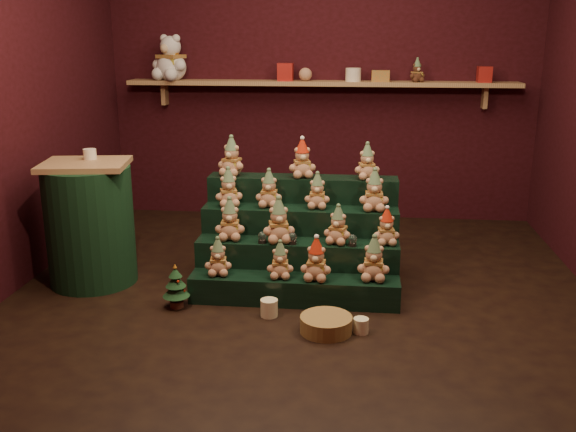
# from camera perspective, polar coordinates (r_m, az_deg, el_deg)

# --- Properties ---
(ground) EXTENTS (4.00, 4.00, 0.00)m
(ground) POSITION_cam_1_polar(r_m,az_deg,el_deg) (4.50, 1.27, -6.82)
(ground) COLOR black
(ground) RESTS_ON ground
(back_wall) EXTENTS (4.00, 0.10, 2.80)m
(back_wall) POSITION_cam_1_polar(r_m,az_deg,el_deg) (6.21, 3.00, 12.75)
(back_wall) COLOR black
(back_wall) RESTS_ON ground
(front_wall) EXTENTS (4.00, 0.10, 2.80)m
(front_wall) POSITION_cam_1_polar(r_m,az_deg,el_deg) (2.15, -3.20, 6.80)
(front_wall) COLOR black
(front_wall) RESTS_ON ground
(back_shelf) EXTENTS (3.60, 0.26, 0.24)m
(back_shelf) POSITION_cam_1_polar(r_m,az_deg,el_deg) (6.04, 2.89, 11.65)
(back_shelf) COLOR tan
(back_shelf) RESTS_ON ground
(riser_tier_front) EXTENTS (1.40, 0.22, 0.18)m
(riser_tier_front) POSITION_cam_1_polar(r_m,az_deg,el_deg) (4.31, 0.53, -6.59)
(riser_tier_front) COLOR black
(riser_tier_front) RESTS_ON ground
(riser_tier_midfront) EXTENTS (1.40, 0.22, 0.36)m
(riser_tier_midfront) POSITION_cam_1_polar(r_m,az_deg,el_deg) (4.48, 0.81, -4.46)
(riser_tier_midfront) COLOR black
(riser_tier_midfront) RESTS_ON ground
(riser_tier_midback) EXTENTS (1.40, 0.22, 0.54)m
(riser_tier_midback) POSITION_cam_1_polar(r_m,az_deg,el_deg) (4.66, 1.07, -2.48)
(riser_tier_midback) COLOR black
(riser_tier_midback) RESTS_ON ground
(riser_tier_back) EXTENTS (1.40, 0.22, 0.72)m
(riser_tier_back) POSITION_cam_1_polar(r_m,az_deg,el_deg) (4.84, 1.30, -0.66)
(riser_tier_back) COLOR black
(riser_tier_back) RESTS_ON ground
(teddy_0) EXTENTS (0.20, 0.19, 0.25)m
(teddy_0) POSITION_cam_1_polar(r_m,az_deg,el_deg) (4.31, -6.23, -3.61)
(teddy_0) COLOR tan
(teddy_0) RESTS_ON riser_tier_front
(teddy_1) EXTENTS (0.19, 0.17, 0.25)m
(teddy_1) POSITION_cam_1_polar(r_m,az_deg,el_deg) (4.24, -0.70, -3.90)
(teddy_1) COLOR tan
(teddy_1) RESTS_ON riser_tier_front
(teddy_2) EXTENTS (0.22, 0.20, 0.28)m
(teddy_2) POSITION_cam_1_polar(r_m,az_deg,el_deg) (4.20, 2.53, -3.85)
(teddy_2) COLOR tan
(teddy_2) RESTS_ON riser_tier_front
(teddy_3) EXTENTS (0.22, 0.20, 0.29)m
(teddy_3) POSITION_cam_1_polar(r_m,az_deg,el_deg) (4.23, 7.64, -3.75)
(teddy_3) COLOR tan
(teddy_3) RESTS_ON riser_tier_front
(teddy_4) EXTENTS (0.22, 0.20, 0.29)m
(teddy_4) POSITION_cam_1_polar(r_m,az_deg,el_deg) (4.45, -5.19, -0.28)
(teddy_4) COLOR tan
(teddy_4) RESTS_ON riser_tier_midfront
(teddy_5) EXTENTS (0.26, 0.24, 0.31)m
(teddy_5) POSITION_cam_1_polar(r_m,az_deg,el_deg) (4.38, -0.84, -0.37)
(teddy_5) COLOR tan
(teddy_5) RESTS_ON riser_tier_midfront
(teddy_6) EXTENTS (0.23, 0.21, 0.26)m
(teddy_6) POSITION_cam_1_polar(r_m,az_deg,el_deg) (4.36, 4.48, -0.78)
(teddy_6) COLOR tan
(teddy_6) RESTS_ON riser_tier_midfront
(teddy_7) EXTENTS (0.20, 0.18, 0.25)m
(teddy_7) POSITION_cam_1_polar(r_m,az_deg,el_deg) (4.38, 8.74, -0.94)
(teddy_7) COLOR tan
(teddy_7) RESTS_ON riser_tier_midfront
(teddy_8) EXTENTS (0.24, 0.23, 0.27)m
(teddy_8) POSITION_cam_1_polar(r_m,az_deg,el_deg) (4.62, -5.32, 2.55)
(teddy_8) COLOR tan
(teddy_8) RESTS_ON riser_tier_midback
(teddy_9) EXTENTS (0.19, 0.17, 0.27)m
(teddy_9) POSITION_cam_1_polar(r_m,az_deg,el_deg) (4.59, -1.70, 2.45)
(teddy_9) COLOR tan
(teddy_9) RESTS_ON riser_tier_midback
(teddy_10) EXTENTS (0.18, 0.17, 0.25)m
(teddy_10) POSITION_cam_1_polar(r_m,az_deg,el_deg) (4.55, 2.62, 2.25)
(teddy_10) COLOR tan
(teddy_10) RESTS_ON riser_tier_midback
(teddy_11) EXTENTS (0.21, 0.19, 0.29)m
(teddy_11) POSITION_cam_1_polar(r_m,az_deg,el_deg) (4.53, 7.68, 2.29)
(teddy_11) COLOR tan
(teddy_11) RESTS_ON riser_tier_midback
(teddy_12) EXTENTS (0.25, 0.23, 0.29)m
(teddy_12) POSITION_cam_1_polar(r_m,az_deg,el_deg) (4.79, -5.03, 5.31)
(teddy_12) COLOR tan
(teddy_12) RESTS_ON riser_tier_back
(teddy_13) EXTENTS (0.23, 0.22, 0.28)m
(teddy_13) POSITION_cam_1_polar(r_m,az_deg,el_deg) (4.71, 1.26, 5.13)
(teddy_13) COLOR tan
(teddy_13) RESTS_ON riser_tier_back
(teddy_14) EXTENTS (0.21, 0.20, 0.26)m
(teddy_14) POSITION_cam_1_polar(r_m,az_deg,el_deg) (4.69, 7.04, 4.84)
(teddy_14) COLOR tan
(teddy_14) RESTS_ON riser_tier_back
(snow_globe_a) EXTENTS (0.06, 0.06, 0.08)m
(snow_globe_a) POSITION_cam_1_polar(r_m,az_deg,el_deg) (4.38, -2.30, -1.90)
(snow_globe_a) COLOR black
(snow_globe_a) RESTS_ON riser_tier_midfront
(snow_globe_b) EXTENTS (0.06, 0.06, 0.08)m
(snow_globe_b) POSITION_cam_1_polar(r_m,az_deg,el_deg) (4.36, 0.41, -1.99)
(snow_globe_b) COLOR black
(snow_globe_b) RESTS_ON riser_tier_midfront
(snow_globe_c) EXTENTS (0.06, 0.06, 0.08)m
(snow_globe_c) POSITION_cam_1_polar(r_m,az_deg,el_deg) (4.34, 5.76, -2.17)
(snow_globe_c) COLOR black
(snow_globe_c) RESTS_ON riser_tier_midfront
(side_table) EXTENTS (0.65, 0.62, 0.88)m
(side_table) POSITION_cam_1_polar(r_m,az_deg,el_deg) (4.77, -17.20, -0.66)
(side_table) COLOR tan
(side_table) RESTS_ON ground
(table_ornament) EXTENTS (0.09, 0.09, 0.07)m
(table_ornament) POSITION_cam_1_polar(r_m,az_deg,el_deg) (4.75, -17.21, 5.28)
(table_ornament) COLOR beige
(table_ornament) RESTS_ON side_table
(mini_christmas_tree) EXTENTS (0.18, 0.18, 0.30)m
(mini_christmas_tree) POSITION_cam_1_polar(r_m,az_deg,el_deg) (4.28, -9.94, -6.17)
(mini_christmas_tree) COLOR #4B281A
(mini_christmas_tree) RESTS_ON ground
(mug_left) EXTENTS (0.11, 0.11, 0.11)m
(mug_left) POSITION_cam_1_polar(r_m,az_deg,el_deg) (4.13, -1.69, -8.16)
(mug_left) COLOR #F5EEB4
(mug_left) RESTS_ON ground
(mug_right) EXTENTS (0.09, 0.09, 0.09)m
(mug_right) POSITION_cam_1_polar(r_m,az_deg,el_deg) (3.94, 6.51, -9.66)
(mug_right) COLOR #F5EEB4
(mug_right) RESTS_ON ground
(wicker_basket) EXTENTS (0.39, 0.39, 0.10)m
(wicker_basket) POSITION_cam_1_polar(r_m,az_deg,el_deg) (3.93, 3.41, -9.58)
(wicker_basket) COLOR olive
(wicker_basket) RESTS_ON ground
(white_bear) EXTENTS (0.48, 0.46, 0.52)m
(white_bear) POSITION_cam_1_polar(r_m,az_deg,el_deg) (6.23, -10.39, 14.19)
(white_bear) COLOR silver
(white_bear) RESTS_ON back_shelf
(brown_bear) EXTENTS (0.18, 0.18, 0.20)m
(brown_bear) POSITION_cam_1_polar(r_m,az_deg,el_deg) (6.01, 11.40, 12.57)
(brown_bear) COLOR #492818
(brown_bear) RESTS_ON back_shelf
(gift_tin_red_a) EXTENTS (0.14, 0.14, 0.16)m
(gift_tin_red_a) POSITION_cam_1_polar(r_m,az_deg,el_deg) (6.04, -0.22, 12.68)
(gift_tin_red_a) COLOR #A9201A
(gift_tin_red_a) RESTS_ON back_shelf
(gift_tin_cream) EXTENTS (0.14, 0.14, 0.12)m
(gift_tin_cream) POSITION_cam_1_polar(r_m,az_deg,el_deg) (6.00, 5.82, 12.39)
(gift_tin_cream) COLOR beige
(gift_tin_cream) RESTS_ON back_shelf
(gift_tin_red_b) EXTENTS (0.12, 0.12, 0.14)m
(gift_tin_red_b) POSITION_cam_1_polar(r_m,az_deg,el_deg) (6.10, 17.05, 11.94)
(gift_tin_red_b) COLOR #A9201A
(gift_tin_red_b) RESTS_ON back_shelf
(shelf_plush_ball) EXTENTS (0.12, 0.12, 0.12)m
(shelf_plush_ball) POSITION_cam_1_polar(r_m,az_deg,el_deg) (6.02, 1.55, 12.47)
(shelf_plush_ball) COLOR tan
(shelf_plush_ball) RESTS_ON back_shelf
(scarf_gift_box) EXTENTS (0.16, 0.10, 0.10)m
(scarf_gift_box) POSITION_cam_1_polar(r_m,az_deg,el_deg) (6.01, 8.22, 12.22)
(scarf_gift_box) COLOR #C4581B
(scarf_gift_box) RESTS_ON back_shelf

